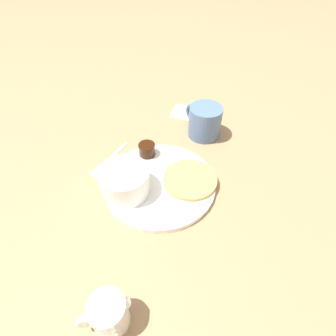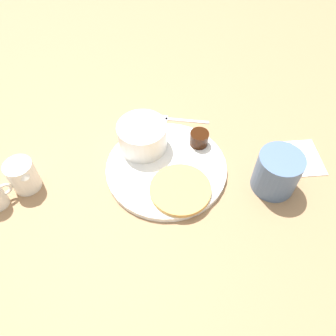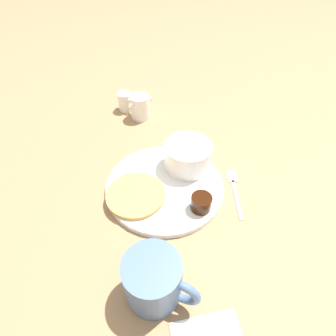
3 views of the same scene
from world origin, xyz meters
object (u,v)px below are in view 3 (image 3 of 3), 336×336
(plate, at_px, (165,186))
(fork, at_px, (234,187))
(creamer_pitcher_far, at_px, (125,102))
(coffee_mug, at_px, (154,280))
(bowl, at_px, (188,155))
(creamer_pitcher_near, at_px, (140,107))

(plate, xyz_separation_m, fork, (-0.13, 0.06, -0.00))
(plate, height_order, creamer_pitcher_far, creamer_pitcher_far)
(plate, height_order, coffee_mug, coffee_mug)
(bowl, height_order, fork, bowl)
(bowl, height_order, coffee_mug, coffee_mug)
(bowl, xyz_separation_m, creamer_pitcher_far, (0.04, -0.30, -0.02))
(plate, relative_size, bowl, 2.41)
(plate, bearing_deg, bowl, -156.84)
(bowl, relative_size, fork, 0.81)
(plate, distance_m, creamer_pitcher_far, 0.33)
(bowl, relative_size, creamer_pitcher_near, 1.33)
(plate, distance_m, bowl, 0.08)
(creamer_pitcher_near, xyz_separation_m, fork, (-0.08, 0.34, -0.03))
(creamer_pitcher_near, distance_m, creamer_pitcher_far, 0.06)
(plate, height_order, fork, plate)
(creamer_pitcher_near, bearing_deg, creamer_pitcher_far, -65.15)
(creamer_pitcher_near, height_order, fork, creamer_pitcher_near)
(creamer_pitcher_near, distance_m, fork, 0.35)
(coffee_mug, height_order, creamer_pitcher_near, coffee_mug)
(creamer_pitcher_far, relative_size, fork, 0.47)
(plate, xyz_separation_m, creamer_pitcher_near, (-0.05, -0.27, 0.03))
(creamer_pitcher_far, bearing_deg, creamer_pitcher_near, 114.85)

